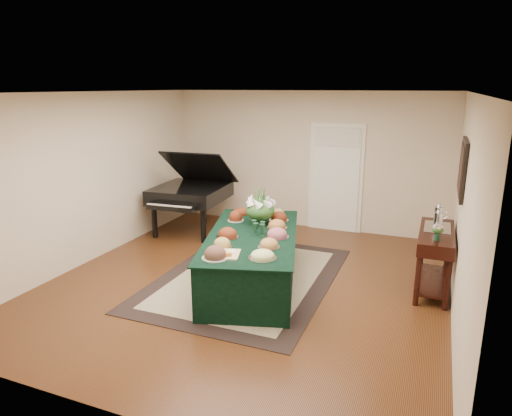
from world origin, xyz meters
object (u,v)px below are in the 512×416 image
at_px(buffet_table, 252,259).
at_px(mahogany_sideboard, 436,245).
at_px(floral_centerpiece, 260,207).
at_px(grand_piano, 191,192).

xyz_separation_m(buffet_table, mahogany_sideboard, (2.43, 0.71, 0.30)).
bearing_deg(mahogany_sideboard, floral_centerpiece, -175.18).
distance_m(buffet_table, mahogany_sideboard, 2.55).
height_order(buffet_table, floral_centerpiece, floral_centerpiece).
bearing_deg(grand_piano, mahogany_sideboard, -13.67).
bearing_deg(grand_piano, floral_centerpiece, -33.60).
height_order(floral_centerpiece, mahogany_sideboard, floral_centerpiece).
height_order(floral_centerpiece, grand_piano, grand_piano).
height_order(grand_piano, mahogany_sideboard, grand_piano).
distance_m(buffet_table, grand_piano, 2.74).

